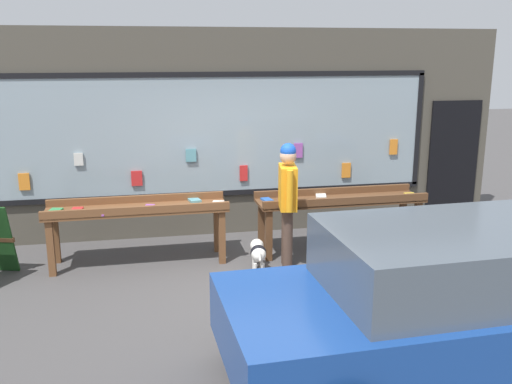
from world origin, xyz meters
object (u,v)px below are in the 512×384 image
(display_table_right, at_px, (340,204))
(person_browsing, at_px, (288,195))
(display_table_left, at_px, (138,213))
(small_dog, at_px, (258,252))
(parked_car, at_px, (458,298))

(display_table_right, bearing_deg, person_browsing, -152.09)
(display_table_left, relative_size, small_dog, 4.61)
(display_table_left, bearing_deg, small_dog, -22.00)
(display_table_right, bearing_deg, display_table_left, -179.99)
(small_dog, relative_size, parked_car, 0.12)
(display_table_left, height_order, small_dog, display_table_left)
(display_table_right, xyz_separation_m, person_browsing, (-0.93, -0.49, 0.31))
(display_table_left, xyz_separation_m, display_table_right, (2.94, 0.00, -0.02))
(person_browsing, xyz_separation_m, parked_car, (0.84, -2.94, -0.27))
(display_table_right, xyz_separation_m, small_dog, (-1.37, -0.64, -0.43))
(display_table_left, height_order, person_browsing, person_browsing)
(parked_car, bearing_deg, person_browsing, 103.87)
(display_table_right, bearing_deg, parked_car, -91.48)
(small_dog, bearing_deg, person_browsing, -65.87)
(display_table_left, bearing_deg, person_browsing, -13.75)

